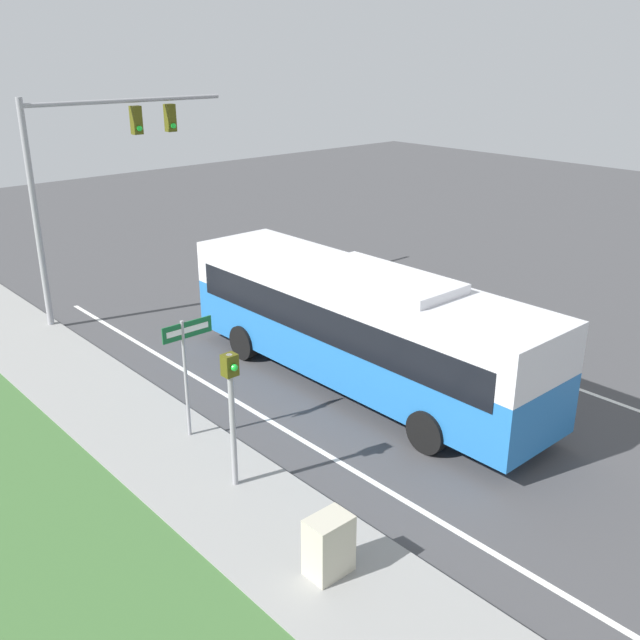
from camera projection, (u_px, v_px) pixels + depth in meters
ground_plane at (492, 432)px, 16.83m from camera, size 80.00×80.00×0.00m
sidewalk at (289, 543)px, 12.95m from camera, size 2.80×80.00×0.12m
grass_verge at (129, 633)px, 10.96m from camera, size 3.60×80.00×0.10m
lane_divider_near at (387, 490)px, 14.59m from camera, size 0.14×30.00×0.01m
lane_divider_far at (572, 386)px, 19.07m from camera, size 0.14×30.00×0.01m
bus at (359, 321)px, 18.52m from camera, size 2.77×11.14×3.32m
signal_gantry at (93, 162)px, 22.55m from camera, size 6.97×0.41×7.16m
pedestrian_signal at (232, 399)px, 13.92m from camera, size 0.28×0.34×3.01m
street_sign at (187, 359)px, 15.83m from camera, size 1.24×0.08×2.93m
utility_cabinet at (329, 545)px, 11.96m from camera, size 0.77×0.54×1.09m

